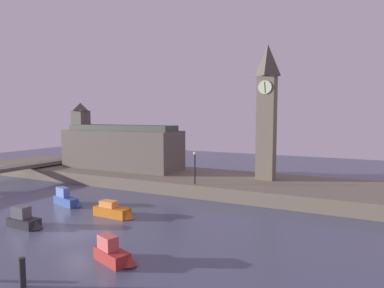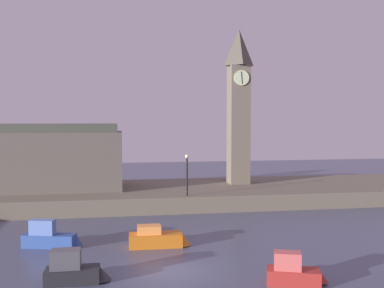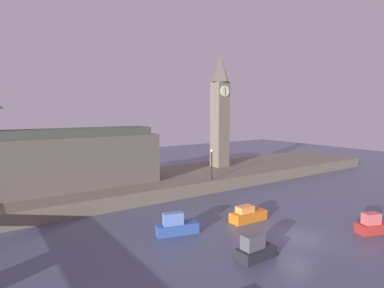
% 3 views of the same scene
% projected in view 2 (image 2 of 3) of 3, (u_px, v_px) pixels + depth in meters
% --- Properties ---
extents(ground_plane, '(120.00, 120.00, 0.00)m').
position_uv_depth(ground_plane, '(173.00, 271.00, 23.87)').
color(ground_plane, '#474C66').
extents(far_embankment, '(70.00, 12.00, 1.50)m').
position_uv_depth(far_embankment, '(149.00, 195.00, 43.52)').
color(far_embankment, '#6B6051').
rests_on(far_embankment, ground).
extents(clock_tower, '(2.27, 2.32, 16.22)m').
position_uv_depth(clock_tower, '(239.00, 104.00, 45.85)').
color(clock_tower, '#6B6051').
rests_on(clock_tower, far_embankment).
extents(parliament_hall, '(18.05, 6.07, 9.75)m').
position_uv_depth(parliament_hall, '(22.00, 157.00, 41.84)').
color(parliament_hall, '#5B544C').
rests_on(parliament_hall, far_embankment).
extents(streetlamp, '(0.36, 0.36, 3.70)m').
position_uv_depth(streetlamp, '(187.00, 170.00, 38.77)').
color(streetlamp, black).
rests_on(streetlamp, far_embankment).
extents(boat_tour_blue, '(3.97, 1.77, 1.84)m').
position_uv_depth(boat_tour_blue, '(51.00, 237.00, 28.33)').
color(boat_tour_blue, '#2D4C93').
rests_on(boat_tour_blue, ground).
extents(boat_dinghy_red, '(3.39, 1.91, 1.70)m').
position_uv_depth(boat_dinghy_red, '(296.00, 273.00, 21.95)').
color(boat_dinghy_red, maroon).
rests_on(boat_dinghy_red, ground).
extents(boat_patrol_orange, '(4.07, 1.37, 1.42)m').
position_uv_depth(boat_patrol_orange, '(160.00, 238.00, 28.54)').
color(boat_patrol_orange, orange).
rests_on(boat_patrol_orange, ground).
extents(boat_barge_dark, '(3.30, 1.28, 1.72)m').
position_uv_depth(boat_barge_dark, '(76.00, 270.00, 22.27)').
color(boat_barge_dark, '#232328').
rests_on(boat_barge_dark, ground).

